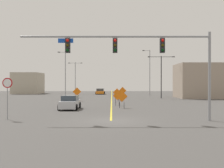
# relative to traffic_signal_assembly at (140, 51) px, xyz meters

# --- Properties ---
(ground) EXTENTS (140.51, 140.51, 0.00)m
(ground) POSITION_rel_traffic_signal_assembly_xyz_m (-2.07, 0.02, -5.04)
(ground) COLOR #4C4947
(road_centre_stripe) EXTENTS (0.16, 78.06, 0.01)m
(road_centre_stripe) POSITION_rel_traffic_signal_assembly_xyz_m (-2.07, 39.05, -5.04)
(road_centre_stripe) COLOR yellow
(road_centre_stripe) RESTS_ON ground
(traffic_signal_assembly) EXTENTS (13.80, 0.44, 6.44)m
(traffic_signal_assembly) POSITION_rel_traffic_signal_assembly_xyz_m (0.00, 0.00, 0.00)
(traffic_signal_assembly) COLOR gray
(traffic_signal_assembly) RESTS_ON ground
(stop_sign) EXTENTS (0.76, 0.07, 3.12)m
(stop_sign) POSITION_rel_traffic_signal_assembly_xyz_m (-9.82, 0.66, -2.85)
(stop_sign) COLOR gray
(stop_sign) RESTS_ON ground
(street_lamp_mid_left) EXTENTS (3.48, 0.24, 7.81)m
(street_lamp_mid_left) POSITION_rel_traffic_signal_assembly_xyz_m (-11.14, 48.26, -0.40)
(street_lamp_mid_left) COLOR gray
(street_lamp_mid_left) RESTS_ON ground
(street_lamp_far_left) EXTENTS (1.55, 0.24, 8.86)m
(street_lamp_far_left) POSITION_rel_traffic_signal_assembly_xyz_m (-11.17, 33.37, -0.22)
(street_lamp_far_left) COLOR gray
(street_lamp_far_left) RESTS_ON ground
(street_lamp_near_left) EXTENTS (1.65, 0.24, 9.71)m
(street_lamp_near_left) POSITION_rel_traffic_signal_assembly_xyz_m (5.92, 38.04, 0.22)
(street_lamp_near_left) COLOR gray
(street_lamp_near_left) RESTS_ON ground
(street_lamp_near_right) EXTENTS (4.75, 0.24, 7.48)m
(street_lamp_near_right) POSITION_rel_traffic_signal_assembly_xyz_m (6.70, 28.45, -0.48)
(street_lamp_near_right) COLOR black
(street_lamp_near_right) RESTS_ON ground
(construction_sign_right_shoulder) EXTENTS (1.29, 0.09, 2.05)m
(construction_sign_right_shoulder) POSITION_rel_traffic_signal_assembly_xyz_m (-7.25, 21.14, -3.74)
(construction_sign_right_shoulder) COLOR orange
(construction_sign_right_shoulder) RESTS_ON ground
(construction_sign_median_far) EXTENTS (1.26, 0.35, 1.91)m
(construction_sign_median_far) POSITION_rel_traffic_signal_assembly_xyz_m (-1.22, 22.18, -3.86)
(construction_sign_median_far) COLOR orange
(construction_sign_median_far) RESTS_ON ground
(construction_sign_left_lane) EXTENTS (1.37, 0.29, 2.01)m
(construction_sign_left_lane) POSITION_rel_traffic_signal_assembly_xyz_m (-0.07, 29.59, -3.80)
(construction_sign_left_lane) COLOR orange
(construction_sign_left_lane) RESTS_ON ground
(construction_sign_median_near) EXTENTS (1.07, 0.26, 1.73)m
(construction_sign_median_near) POSITION_rel_traffic_signal_assembly_xyz_m (-1.34, 13.06, -3.96)
(construction_sign_median_near) COLOR orange
(construction_sign_median_near) RESTS_ON ground
(construction_sign_right_lane) EXTENTS (1.26, 0.06, 1.91)m
(construction_sign_right_lane) POSITION_rel_traffic_signal_assembly_xyz_m (-0.92, 9.84, -3.85)
(construction_sign_right_lane) COLOR orange
(construction_sign_right_lane) RESTS_ON ground
(car_silver_distant) EXTENTS (1.94, 3.90, 1.44)m
(car_silver_distant) POSITION_rel_traffic_signal_assembly_xyz_m (-6.38, 8.65, -4.35)
(car_silver_distant) COLOR #B7BABF
(car_silver_distant) RESTS_ON ground
(car_orange_far) EXTENTS (2.17, 4.61, 1.36)m
(car_orange_far) POSITION_rel_traffic_signal_assembly_xyz_m (-4.83, 46.12, -4.40)
(car_orange_far) COLOR orange
(car_orange_far) RESTS_ON ground
(roadside_building_west) EXTENTS (6.49, 7.69, 5.28)m
(roadside_building_west) POSITION_rel_traffic_signal_assembly_xyz_m (-23.26, 49.45, -2.40)
(roadside_building_west) COLOR #B2A893
(roadside_building_west) RESTS_ON ground
(roadside_building_east) EXTENTS (8.20, 7.47, 6.18)m
(roadside_building_east) POSITION_rel_traffic_signal_assembly_xyz_m (13.97, 29.84, -1.95)
(roadside_building_east) COLOR gray
(roadside_building_east) RESTS_ON ground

